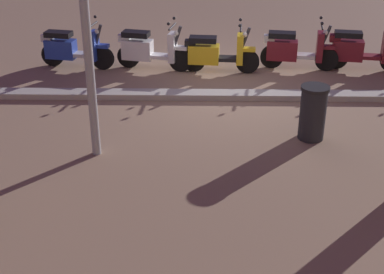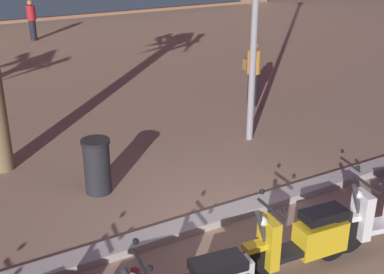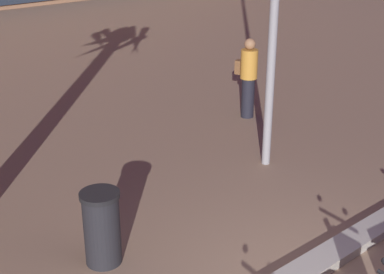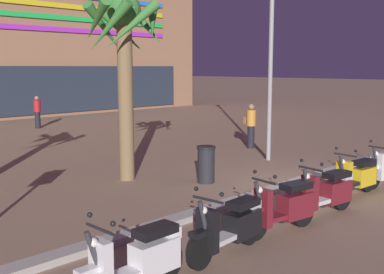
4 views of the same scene
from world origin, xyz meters
TOP-DOWN VIEW (x-y plane):
  - pedestrian_strolling_near_curb at (3.67, 4.67)m, footprint 0.34×0.46m
  - litter_bin at (-1.27, 2.27)m, footprint 0.48×0.48m

SIDE VIEW (x-z plane):
  - litter_bin at x=-1.27m, z-range 0.01..0.96m
  - pedestrian_strolling_near_curb at x=3.67m, z-range 0.05..1.68m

